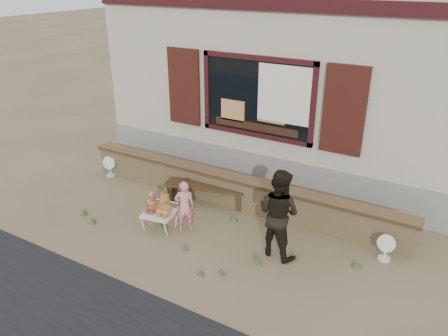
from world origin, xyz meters
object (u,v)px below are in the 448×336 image
Objects in this scene: teddy_bear_left at (152,202)px; adult at (278,213)px; bench at (205,190)px; folding_chair at (159,214)px; teddy_bear_right at (165,204)px; child at (184,206)px.

adult is (2.34, 0.39, 0.25)m from teddy_bear_left.
teddy_bear_left is at bearing -120.48° from bench.
bench is at bearing -12.38° from adult.
teddy_bear_left reaches higher than folding_chair.
folding_chair is 0.29m from teddy_bear_right.
teddy_bear_right is (0.14, 0.02, 0.25)m from folding_chair.
child is 0.64× the size of adult.
adult is (1.98, -0.88, 0.47)m from bench.
bench is at bearing -112.75° from child.
teddy_bear_right is at bearing -0.00° from folding_chair.
adult reaches higher than child.
folding_chair is 1.64× the size of teddy_bear_left.
teddy_bear_right is 2.10m from adult.
folding_chair is 1.42× the size of teddy_bear_right.
folding_chair is at bearing 21.06° from adult.
folding_chair is at bearing -0.00° from teddy_bear_left.
adult is at bearing 151.32° from child.
bench is 3.89× the size of teddy_bear_right.
adult is at bearing 1.33° from folding_chair.
child is at bearing 12.29° from teddy_bear_left.
adult reaches higher than teddy_bear_right.
teddy_bear_left is 0.28m from teddy_bear_right.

